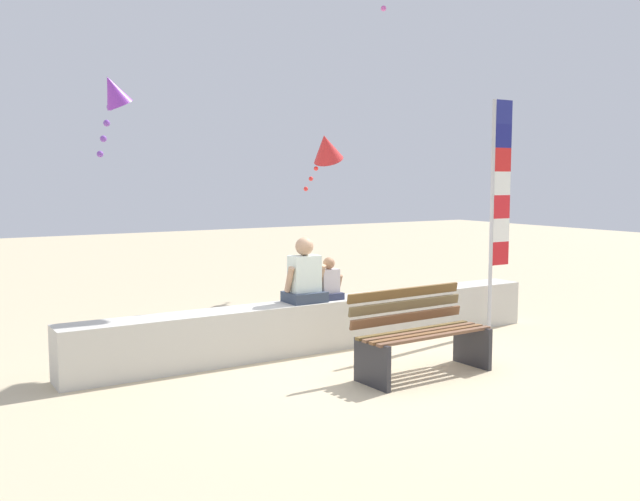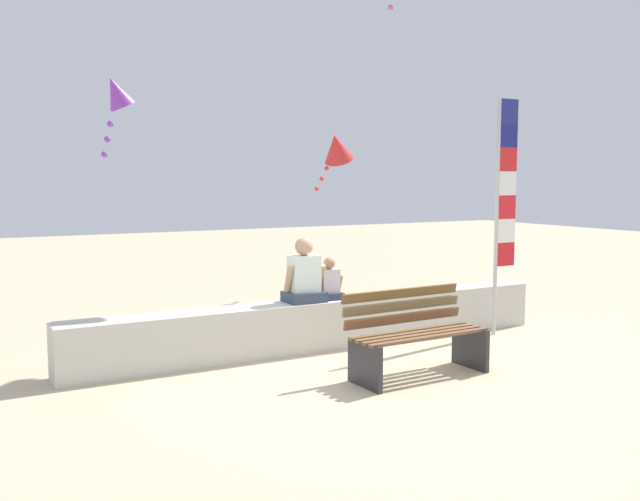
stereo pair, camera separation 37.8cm
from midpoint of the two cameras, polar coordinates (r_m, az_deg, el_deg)
The scene contains 8 objects.
ground_plane at distance 7.83m, azimuth 2.36°, elevation -9.23°, with size 40.00×40.00×0.00m, color #C9B690.
seawall_ledge at distance 8.50m, azimuth -1.02°, elevation -5.99°, with size 6.21×0.45×0.59m, color beige.
park_bench at distance 7.41m, azimuth 6.67°, elevation -6.88°, with size 1.53×0.67×0.88m.
person_adult at distance 8.27m, azimuth -2.58°, elevation -2.16°, with size 0.50×0.37×0.77m.
person_child at distance 8.45m, azimuth -0.56°, elevation -2.66°, with size 0.33×0.25×0.51m.
flag_banner at distance 9.47m, azimuth 13.16°, elevation 4.19°, with size 0.35×0.05×3.06m.
kite_purple at distance 8.77m, azimuth -17.71°, elevation 12.11°, with size 0.50×0.63×0.99m.
kite_red at distance 12.38m, azimuth -0.38°, elevation 8.33°, with size 0.86×0.82×1.09m.
Camera 1 is at (-4.41, -6.16, 2.04)m, focal length 39.32 mm.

